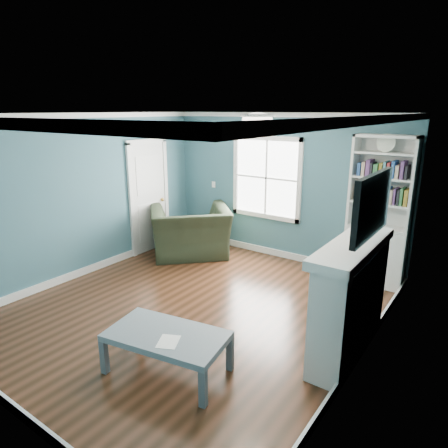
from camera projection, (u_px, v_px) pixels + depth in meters
The scene contains 13 objects.
floor at pixel (194, 308), 5.53m from camera, with size 5.00×5.00×0.00m, color black.
room_walls at pixel (191, 196), 5.09m from camera, with size 5.00×5.00×5.00m.
trim at pixel (192, 222), 5.19m from camera, with size 4.50×5.00×2.60m.
window at pixel (266, 178), 7.25m from camera, with size 1.40×0.06×1.50m.
bookshelf at pixel (378, 227), 6.10m from camera, with size 0.90×0.35×2.31m.
fireplace at pixel (351, 301), 4.36m from camera, with size 0.44×1.58×1.30m.
tv at pixel (373, 205), 3.99m from camera, with size 0.06×1.10×0.65m, color black.
door at pixel (149, 196), 7.57m from camera, with size 0.12×0.98×2.17m.
ceiling_fixture at pixel (257, 119), 4.40m from camera, with size 0.38×0.38×0.15m.
light_switch at pixel (214, 185), 7.98m from camera, with size 0.08×0.01×0.12m, color white.
recliner at pixel (190, 223), 7.39m from camera, with size 1.41×0.91×1.23m, color black.
coffee_table at pixel (167, 338), 4.09m from camera, with size 1.32×0.87×0.45m.
paper_sheet at pixel (168, 342), 3.93m from camera, with size 0.19×0.25×0.00m, color white.
Camera 1 is at (3.23, -3.83, 2.65)m, focal length 32.00 mm.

